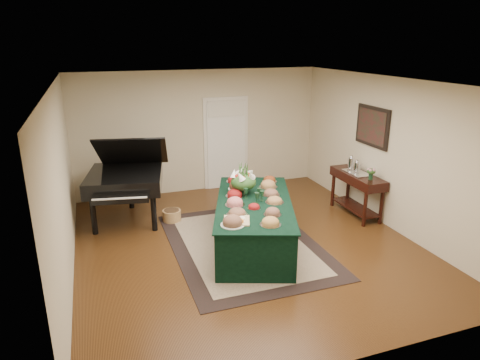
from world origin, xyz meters
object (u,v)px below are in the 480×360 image
object	(u,v)px
buffet_table	(254,223)
floral_centerpiece	(243,179)
mahogany_sideboard	(357,183)
grand_piano	(126,179)

from	to	relation	value
buffet_table	floral_centerpiece	distance (m)	0.77
buffet_table	mahogany_sideboard	world-z (taller)	mahogany_sideboard
grand_piano	mahogany_sideboard	xyz separation A→B (m)	(4.27, -1.19, -0.18)
floral_centerpiece	grand_piano	distance (m)	2.31
buffet_table	grand_piano	size ratio (longest dim) A/B	1.55
buffet_table	grand_piano	distance (m)	2.62
buffet_table	grand_piano	bearing A→B (deg)	137.04
buffet_table	mahogany_sideboard	xyz separation A→B (m)	(2.37, 0.57, 0.26)
buffet_table	floral_centerpiece	xyz separation A→B (m)	(-0.04, 0.41, 0.65)
floral_centerpiece	mahogany_sideboard	bearing A→B (deg)	3.84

